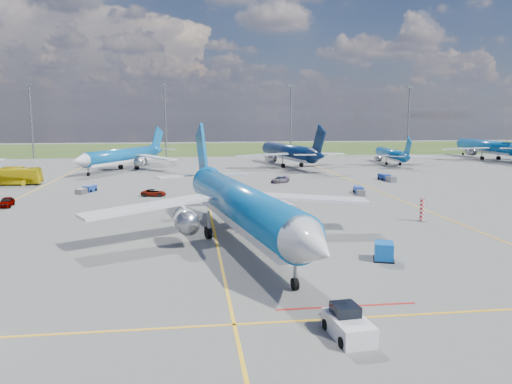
{
  "coord_description": "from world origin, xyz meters",
  "views": [
    {
      "loc": [
        -2.57,
        -49.86,
        13.13
      ],
      "look_at": [
        5.22,
        8.86,
        4.0
      ],
      "focal_mm": 35.0,
      "sensor_mm": 36.0,
      "label": 1
    }
  ],
  "objects": [
    {
      "name": "bg_jet_ene",
      "position": [
        86.35,
        90.74,
        0.0
      ],
      "size": [
        33.36,
        42.71,
        10.81
      ],
      "primitive_type": null,
      "rotation": [
        0.0,
        0.0,
        3.09
      ],
      "color": "#0B5BA0",
      "rests_on": "ground"
    },
    {
      "name": "service_car_b",
      "position": [
        -8.6,
        32.35,
        0.57
      ],
      "size": [
        4.29,
        2.43,
        1.13
      ],
      "primitive_type": "imported",
      "rotation": [
        0.0,
        0.0,
        1.43
      ],
      "color": "#999999",
      "rests_on": "ground"
    },
    {
      "name": "warning_post",
      "position": [
        26.0,
        8.0,
        1.5
      ],
      "size": [
        0.5,
        0.5,
        3.0
      ],
      "primitive_type": "cylinder",
      "color": "red",
      "rests_on": "ground"
    },
    {
      "name": "service_car_a",
      "position": [
        -29.11,
        25.43,
        0.71
      ],
      "size": [
        2.1,
        4.29,
        1.41
      ],
      "primitive_type": "imported",
      "rotation": [
        0.0,
        0.0,
        0.11
      ],
      "color": "#999999",
      "rests_on": "ground"
    },
    {
      "name": "bg_jet_ne",
      "position": [
        51.32,
        78.64,
        0.0
      ],
      "size": [
        25.44,
        31.88,
        7.84
      ],
      "primitive_type": null,
      "rotation": [
        0.0,
        0.0,
        3.05
      ],
      "color": "#0B5BA0",
      "rests_on": "ground"
    },
    {
      "name": "ground",
      "position": [
        0.0,
        0.0,
        0.0
      ],
      "size": [
        400.0,
        400.0,
        0.0
      ],
      "primitive_type": "plane",
      "color": "#585855",
      "rests_on": "ground"
    },
    {
      "name": "bg_jet_nnw",
      "position": [
        -18.8,
        73.14,
        0.0
      ],
      "size": [
        43.06,
        46.82,
        9.89
      ],
      "primitive_type": null,
      "rotation": [
        0.0,
        0.0,
        -0.49
      ],
      "color": "#0B5BA0",
      "rests_on": "ground"
    },
    {
      "name": "service_car_c",
      "position": [
        14.93,
        45.96,
        0.63
      ],
      "size": [
        4.53,
        4.09,
        1.27
      ],
      "primitive_type": "imported",
      "rotation": [
        0.0,
        0.0,
        -0.91
      ],
      "color": "#999999",
      "rests_on": "ground"
    },
    {
      "name": "uld_container",
      "position": [
        14.86,
        -7.55,
        0.82
      ],
      "size": [
        2.24,
        2.49,
        1.65
      ],
      "primitive_type": "cube",
      "rotation": [
        0.0,
        0.0,
        -0.34
      ],
      "color": "blue",
      "rests_on": "ground"
    },
    {
      "name": "baggage_tug_e",
      "position": [
        36.84,
        46.0,
        0.57
      ],
      "size": [
        2.0,
        5.58,
        1.22
      ],
      "rotation": [
        0.0,
        0.0,
        0.1
      ],
      "color": "navy",
      "rests_on": "ground"
    },
    {
      "name": "baggage_tug_c",
      "position": [
        -20.31,
        38.03,
        0.5
      ],
      "size": [
        2.92,
        4.92,
        1.07
      ],
      "rotation": [
        0.0,
        0.0,
        -0.37
      ],
      "color": "navy",
      "rests_on": "ground"
    },
    {
      "name": "main_airliner",
      "position": [
        2.48,
        0.4,
        0.0
      ],
      "size": [
        41.57,
        50.19,
        11.75
      ],
      "primitive_type": null,
      "rotation": [
        0.0,
        0.0,
        0.18
      ],
      "color": "#0B5BA0",
      "rests_on": "ground"
    },
    {
      "name": "baggage_tug_w",
      "position": [
        25.71,
        30.43,
        0.51
      ],
      "size": [
        2.17,
        5.03,
        1.1
      ],
      "rotation": [
        0.0,
        0.0,
        -0.18
      ],
      "color": "#1C42A9",
      "rests_on": "ground"
    },
    {
      "name": "pushback_tug",
      "position": [
        6.61,
        -22.54,
        0.74
      ],
      "size": [
        2.39,
        5.48,
        1.83
      ],
      "rotation": [
        0.0,
        0.0,
        0.1
      ],
      "color": "silver",
      "rests_on": "ground"
    },
    {
      "name": "bg_jet_n",
      "position": [
        22.67,
        77.07,
        0.0
      ],
      "size": [
        39.05,
        46.77,
        10.83
      ],
      "primitive_type": null,
      "rotation": [
        0.0,
        0.0,
        3.34
      ],
      "color": "#081D45",
      "rests_on": "ground"
    },
    {
      "name": "taxiway_lines",
      "position": [
        0.17,
        27.7,
        0.01
      ],
      "size": [
        60.25,
        160.0,
        0.02
      ],
      "color": "yellow",
      "rests_on": "ground"
    },
    {
      "name": "apron_bus",
      "position": [
        -37.08,
        49.45,
        1.74
      ],
      "size": [
        12.56,
        3.35,
        3.47
      ],
      "primitive_type": "imported",
      "rotation": [
        0.0,
        0.0,
        1.54
      ],
      "color": "#D1BA0C",
      "rests_on": "ground"
    },
    {
      "name": "floodlight_masts",
      "position": [
        10.0,
        110.0,
        12.56
      ],
      "size": [
        202.2,
        0.5,
        22.7
      ],
      "color": "slate",
      "rests_on": "ground"
    },
    {
      "name": "grass_strip",
      "position": [
        0.0,
        150.0,
        0.0
      ],
      "size": [
        400.0,
        80.0,
        0.01
      ],
      "primitive_type": "cube",
      "color": "#2D4719",
      "rests_on": "ground"
    }
  ]
}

